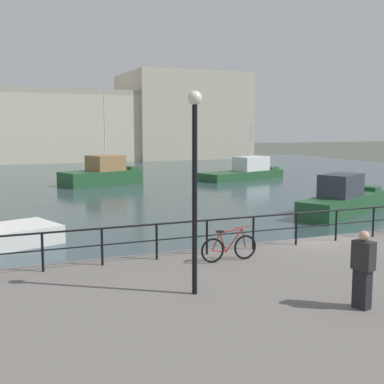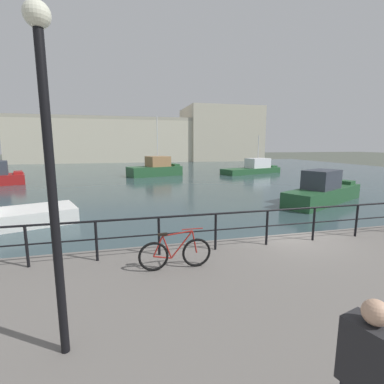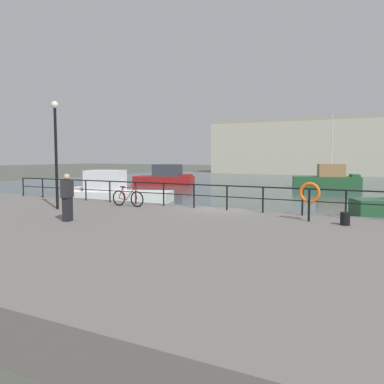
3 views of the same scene
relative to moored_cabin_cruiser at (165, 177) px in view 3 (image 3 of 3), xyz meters
name	(u,v)px [view 3 (image 3 of 3)]	position (x,y,z in m)	size (l,w,h in m)	color
ground_plane	(225,229)	(18.14, -23.05, -0.90)	(240.00, 240.00, 0.00)	#4C5147
water_basin	(344,187)	(18.14, 7.15, -0.89)	(80.00, 60.00, 0.01)	#33474C
quay_promenade	(137,245)	(18.14, -29.55, -0.40)	(56.00, 13.00, 0.99)	slate
moored_cabin_cruiser	(165,177)	(0.00, 0.00, 0.00)	(7.13, 4.80, 2.34)	maroon
moored_white_yacht	(114,191)	(6.31, -16.48, -0.11)	(7.89, 4.98, 2.26)	white
moored_harbor_tender	(328,179)	(16.95, 4.57, 0.04)	(7.19, 4.76, 7.46)	#23512D
quay_railing	(210,192)	(17.79, -23.80, 0.83)	(24.22, 0.07, 1.08)	black
parked_bicycle	(128,198)	(14.03, -24.76, 0.48)	(1.77, 0.09, 0.98)	black
mooring_bollard	(345,219)	(23.67, -25.39, 0.31)	(0.32, 0.32, 0.44)	black
life_ring_stand	(310,194)	(22.40, -25.10, 1.06)	(0.75, 0.16, 1.40)	black
quay_lamp_post	(56,141)	(11.97, -27.06, 3.06)	(0.32, 0.32, 4.66)	black
standing_person	(67,197)	(14.90, -29.31, 0.95)	(0.39, 0.50, 1.69)	black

